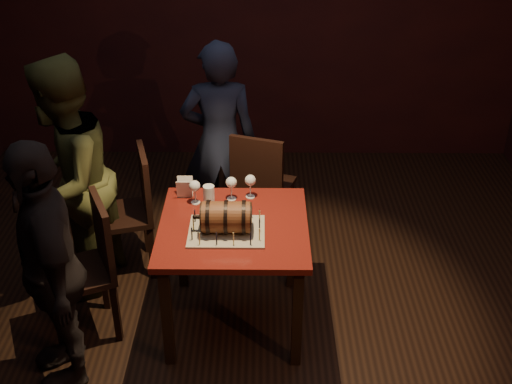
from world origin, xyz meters
TOP-DOWN VIEW (x-y plane):
  - room_shell at (0.00, 0.00)m, footprint 5.04×5.04m
  - pub_table at (-0.08, 0.00)m, footprint 0.90×0.90m
  - cake_board at (-0.12, -0.08)m, footprint 0.45×0.35m
  - barrel_cake at (-0.12, -0.08)m, footprint 0.35×0.20m
  - birthday_candles at (-0.12, -0.08)m, footprint 0.40×0.30m
  - wine_glass_left at (-0.33, 0.25)m, footprint 0.07×0.07m
  - wine_glass_mid at (-0.11, 0.30)m, footprint 0.07×0.07m
  - wine_glass_right at (0.02, 0.33)m, footprint 0.07×0.07m
  - pint_of_ale at (-0.24, 0.21)m, footprint 0.07×0.07m
  - menu_card at (-0.41, 0.33)m, footprint 0.10×0.05m
  - chair_back at (0.08, 0.93)m, footprint 0.51×0.51m
  - chair_left_rear at (-0.82, 0.60)m, footprint 0.49×0.49m
  - chair_left_front at (-0.96, -0.07)m, footprint 0.53×0.53m
  - person_back at (-0.23, 1.09)m, footprint 0.59×0.41m
  - person_left_rear at (-1.18, 0.37)m, footprint 0.79×0.93m
  - person_left_front at (-1.06, -0.45)m, footprint 0.70×0.97m

SIDE VIEW (x-z plane):
  - chair_back at x=0.08m, z-range 0.06..0.99m
  - chair_left_rear at x=-0.82m, z-range 0.06..0.99m
  - chair_left_front at x=-0.96m, z-range 0.06..0.99m
  - pub_table at x=-0.08m, z-range 0.27..1.02m
  - cake_board at x=-0.12m, z-range 0.75..0.76m
  - person_left_front at x=-1.06m, z-range 0.00..1.53m
  - person_back at x=-0.23m, z-range 0.00..1.56m
  - birthday_candles at x=-0.12m, z-range 0.76..0.85m
  - menu_card at x=-0.41m, z-range 0.75..0.88m
  - pint_of_ale at x=-0.24m, z-range 0.75..0.90m
  - person_left_rear at x=-1.18m, z-range 0.00..1.67m
  - barrel_cake at x=-0.12m, z-range 0.75..0.96m
  - wine_glass_mid at x=-0.11m, z-range 0.79..0.95m
  - wine_glass_left at x=-0.33m, z-range 0.79..0.95m
  - wine_glass_right at x=0.02m, z-range 0.79..0.95m
  - room_shell at x=0.00m, z-range 0.00..2.80m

